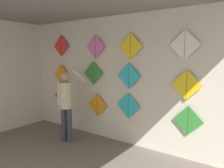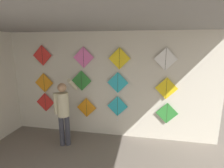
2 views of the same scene
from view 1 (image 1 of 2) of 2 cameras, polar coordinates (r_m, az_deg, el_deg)
back_panel at (r=4.93m, az=0.62°, el=1.17°), size 5.96×0.06×2.80m
shopkeeper at (r=4.97m, az=-11.85°, el=-4.15°), size 0.42×0.64×1.70m
kite_0 at (r=6.06m, az=-12.98°, el=-3.04°), size 0.55×0.01×0.55m
kite_1 at (r=5.23m, az=-3.90°, el=-5.45°), size 0.55×0.01×0.55m
kite_2 at (r=4.73m, az=4.26°, el=-5.96°), size 0.55×0.04×0.69m
kite_3 at (r=4.25m, az=19.21°, el=-8.99°), size 0.55×0.01×0.55m
kite_4 at (r=5.97m, az=-13.06°, el=2.35°), size 0.55×0.01×0.55m
kite_5 at (r=5.19m, az=-4.93°, el=2.86°), size 0.55×0.01×0.55m
kite_6 at (r=4.61m, az=4.39°, el=2.10°), size 0.55×0.01×0.55m
kite_7 at (r=4.13m, az=18.89°, el=-0.29°), size 0.55×0.01×0.55m
kite_8 at (r=5.94m, az=-13.18°, el=9.65°), size 0.55×0.01×0.55m
kite_9 at (r=5.12m, az=-4.34°, el=9.74°), size 0.55×0.01×0.55m
kite_10 at (r=4.58m, az=4.85°, el=9.79°), size 0.55×0.01×0.55m
kite_11 at (r=4.12m, az=18.49°, el=9.70°), size 0.55×0.01×0.55m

